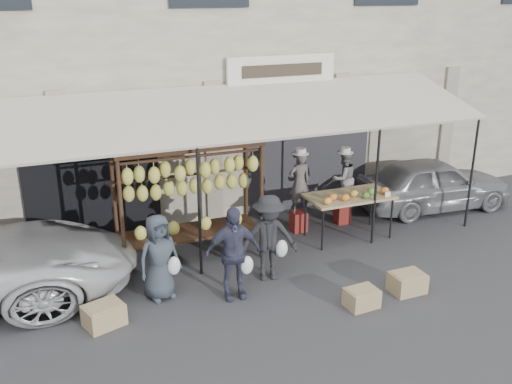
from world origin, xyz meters
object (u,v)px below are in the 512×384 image
banana_rack (189,180)px  customer_right (269,238)px  crate_far (104,315)px  vendor_right (344,178)px  crate_near_a (362,298)px  crate_near_b (407,283)px  customer_left (159,257)px  customer_mid (233,253)px  sedan (433,183)px  produce_table (351,197)px  vendor_left (300,182)px

banana_rack → customer_right: bearing=-47.7°
crate_far → vendor_right: bearing=22.4°
banana_rack → crate_near_a: banana_rack is taller
vendor_right → crate_near_b: size_ratio=2.17×
customer_left → customer_right: 1.87m
vendor_right → customer_mid: vendor_right is taller
customer_left → crate_near_a: 3.28m
crate_far → sedan: sedan is taller
banana_rack → crate_near_b: banana_rack is taller
produce_table → customer_mid: (-2.93, -1.33, -0.09)m
customer_left → customer_mid: (1.10, -0.41, 0.06)m
crate_far → produce_table: bearing=15.9°
vendor_left → vendor_right: vendor_left is taller
customer_left → crate_near_b: (3.83, -1.33, -0.55)m
vendor_right → sedan: bearing=172.3°
crate_near_b → sedan: size_ratio=0.16×
vendor_left → vendor_right: (1.05, 0.05, -0.06)m
vendor_left → customer_mid: size_ratio=0.82×
produce_table → crate_far: size_ratio=3.04×
vendor_left → sedan: 3.41m
customer_mid → vendor_left: bearing=47.3°
crate_far → banana_rack: bearing=41.7°
vendor_right → customer_left: vendor_right is taller
banana_rack → customer_mid: 1.73m
vendor_left → sedan: (3.37, 0.06, -0.46)m
vendor_left → crate_far: size_ratio=2.28×
banana_rack → produce_table: bearing=-3.1°
customer_mid → crate_far: 2.16m
vendor_left → vendor_right: size_ratio=1.07×
customer_left → crate_near_a: customer_left is taller
banana_rack → vendor_right: bearing=9.3°
crate_near_b → crate_far: crate_far is taller
produce_table → customer_mid: 3.22m
crate_near_b → crate_far: (-4.80, 0.83, 0.00)m
produce_table → customer_right: customer_right is taller
crate_far → customer_mid: bearing=2.5°
vendor_left → crate_near_a: (-0.37, -3.07, -0.91)m
customer_right → crate_near_b: size_ratio=2.79×
vendor_right → crate_near_b: 3.15m
vendor_right → vendor_left: bearing=-4.8°
banana_rack → crate_near_b: size_ratio=4.74×
customer_mid → customer_right: 0.85m
vendor_right → customer_left: bearing=13.5°
customer_left → customer_right: (1.87, -0.06, 0.05)m
vendor_left → banana_rack: bearing=11.3°
vendor_right → customer_right: size_ratio=0.78×
produce_table → crate_near_a: (-1.15, -2.38, -0.72)m
banana_rack → vendor_left: (2.42, 0.52, -0.51)m
sedan → crate_far: bearing=110.3°
customer_right → crate_near_b: customer_right is taller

